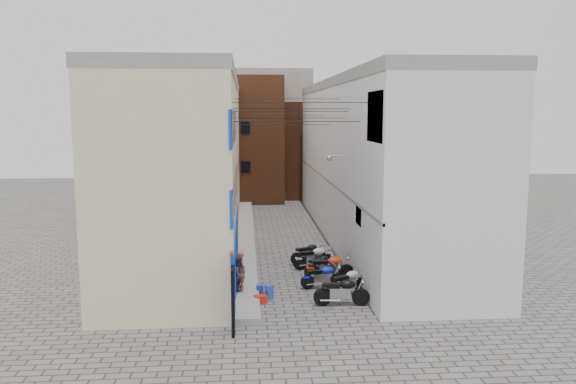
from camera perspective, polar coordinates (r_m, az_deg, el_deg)
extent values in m
plane|color=#5A5755|center=(19.61, 2.06, -13.30)|extent=(90.00, 90.00, 0.00)
cube|color=gray|center=(31.92, -4.27, -4.66)|extent=(0.90, 26.00, 0.25)
cube|color=beige|center=(31.41, -9.74, 2.66)|extent=(5.00, 26.00, 8.50)
cube|color=#BA6968|center=(31.30, -5.24, 2.27)|extent=(0.10, 26.00, 0.80)
cube|color=#0C3AC0|center=(23.77, -5.39, -6.20)|extent=(0.12, 10.20, 2.40)
cube|color=#0C3AC0|center=(23.12, -5.57, 3.46)|extent=(0.10, 10.20, 4.00)
cube|color=gray|center=(31.32, -9.94, 10.89)|extent=(5.10, 26.00, 0.50)
cube|color=black|center=(18.75, -5.60, -10.78)|extent=(0.10, 1.20, 2.20)
cube|color=silver|center=(32.07, 8.36, 2.80)|extent=(5.00, 26.00, 8.50)
cube|color=#0C3AC0|center=(20.18, 8.94, 7.57)|extent=(0.10, 2.40, 1.80)
cube|color=white|center=(23.00, 7.31, -2.38)|extent=(0.08, 1.00, 0.70)
cylinder|color=#B2B2B7|center=(25.57, 5.14, 3.68)|extent=(0.80, 0.06, 0.06)
sphere|color=#B2B2B7|center=(25.52, 4.25, 3.45)|extent=(0.28, 0.28, 0.28)
cube|color=gray|center=(31.98, 8.53, 10.86)|extent=(5.10, 26.00, 0.50)
cube|color=gray|center=(31.71, 3.99, 1.27)|extent=(0.10, 26.00, 0.12)
cube|color=brown|center=(46.19, -4.35, 5.38)|extent=(6.00, 6.00, 10.00)
cube|color=brown|center=(48.51, 1.59, 4.35)|extent=(5.00, 6.00, 8.00)
cube|color=gray|center=(52.21, -2.16, 6.25)|extent=(8.00, 5.00, 11.00)
cube|color=black|center=(43.80, -1.67, 0.26)|extent=(2.00, 0.30, 2.40)
cylinder|color=black|center=(20.25, 1.52, 9.08)|extent=(5.20, 0.02, 0.02)
cylinder|color=black|center=(22.24, 0.97, 7.18)|extent=(5.20, 0.02, 0.02)
cylinder|color=black|center=(24.73, 0.42, 8.20)|extent=(5.20, 0.02, 0.02)
cylinder|color=black|center=(27.23, -0.03, 9.45)|extent=(5.20, 0.02, 0.02)
cylinder|color=black|center=(30.22, -0.47, 6.85)|extent=(5.20, 0.02, 0.02)
cylinder|color=black|center=(33.21, -0.84, 7.82)|extent=(5.20, 0.02, 0.02)
cylinder|color=black|center=(23.24, 0.74, 8.45)|extent=(5.65, 2.07, 0.02)
cylinder|color=black|center=(26.23, 0.14, 7.54)|extent=(5.80, 1.58, 0.02)
imported|color=#9E5239|center=(22.39, -4.77, -7.88)|extent=(0.54, 0.64, 1.50)
imported|color=#2C2C42|center=(21.87, -4.98, -8.34)|extent=(0.82, 0.88, 1.45)
cylinder|color=blue|center=(22.01, -1.93, -10.10)|extent=(0.41, 0.41, 0.56)
cylinder|color=#263ABE|center=(22.39, -2.87, -9.94)|extent=(0.32, 0.32, 0.45)
cube|color=red|center=(21.63, -2.81, -10.82)|extent=(0.53, 0.45, 0.29)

